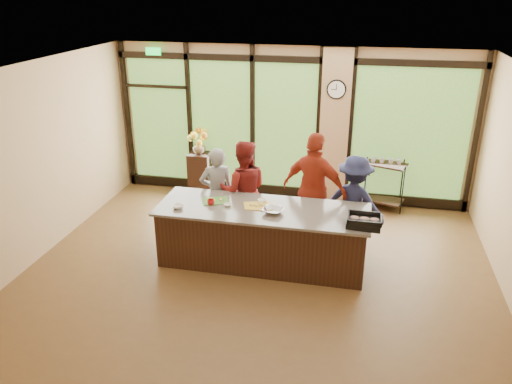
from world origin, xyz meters
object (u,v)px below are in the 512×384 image
at_px(roasting_pan, 364,223).
at_px(flower_stand, 201,173).
at_px(cook_left, 217,193).
at_px(bar_cart, 384,179).
at_px(cook_right, 354,202).
at_px(island_base, 263,237).

relative_size(roasting_pan, flower_stand, 0.54).
bearing_deg(flower_stand, cook_left, -64.60).
bearing_deg(bar_cart, flower_stand, -161.53).
xyz_separation_m(cook_right, flower_stand, (-3.14, 1.62, -0.35)).
bearing_deg(roasting_pan, cook_right, 103.57).
bearing_deg(flower_stand, island_base, -54.98).
bearing_deg(roasting_pan, cook_left, 162.85).
bearing_deg(island_base, flower_stand, 126.36).
distance_m(flower_stand, bar_cart, 3.67).
height_order(cook_left, flower_stand, cook_left).
bearing_deg(flower_stand, cook_right, -28.72).
distance_m(cook_left, cook_right, 2.26).
distance_m(cook_right, flower_stand, 3.55).
height_order(island_base, cook_left, cook_left).
distance_m(island_base, cook_left, 1.22).
xyz_separation_m(island_base, roasting_pan, (1.50, -0.28, 0.52)).
xyz_separation_m(island_base, flower_stand, (-1.80, 2.45, -0.00)).
bearing_deg(bar_cart, cook_right, -89.45).
relative_size(cook_left, roasting_pan, 3.40).
distance_m(roasting_pan, bar_cart, 2.77).
xyz_separation_m(roasting_pan, flower_stand, (-3.30, 2.73, -0.53)).
height_order(roasting_pan, bar_cart, bar_cart).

